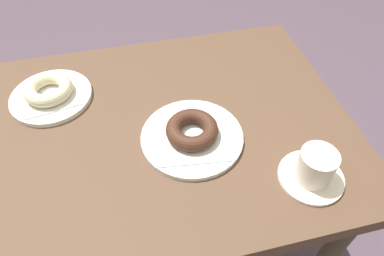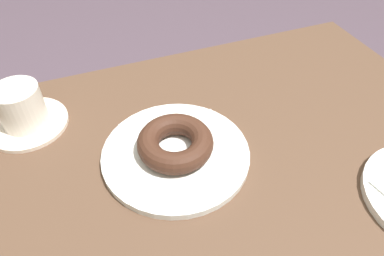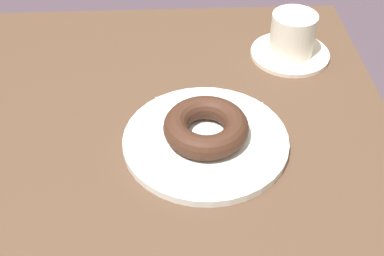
{
  "view_description": "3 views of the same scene",
  "coord_description": "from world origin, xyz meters",
  "px_view_note": "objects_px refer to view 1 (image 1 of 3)",
  "views": [
    {
      "loc": [
        -0.06,
        -0.55,
        1.34
      ],
      "look_at": [
        0.06,
        -0.05,
        0.76
      ],
      "focal_mm": 32.03,
      "sensor_mm": 36.0,
      "label": 1
    },
    {
      "loc": [
        0.18,
        0.31,
        1.17
      ],
      "look_at": [
        0.03,
        -0.06,
        0.78
      ],
      "focal_mm": 33.48,
      "sensor_mm": 36.0,
      "label": 2
    },
    {
      "loc": [
        -0.46,
        -0.02,
        1.23
      ],
      "look_at": [
        0.04,
        -0.04,
        0.78
      ],
      "focal_mm": 47.44,
      "sensor_mm": 36.0,
      "label": 3
    }
  ],
  "objects_px": {
    "donut_chocolate_ring": "(192,130)",
    "plate_sugar_ring": "(51,97)",
    "donut_sugar_ring": "(48,89)",
    "coffee_cup": "(315,168)",
    "plate_chocolate_ring": "(192,137)"
  },
  "relations": [
    {
      "from": "donut_chocolate_ring",
      "to": "plate_sugar_ring",
      "type": "relative_size",
      "value": 0.58
    },
    {
      "from": "donut_chocolate_ring",
      "to": "donut_sugar_ring",
      "type": "xyz_separation_m",
      "value": [
        -0.32,
        0.22,
        0.0
      ]
    },
    {
      "from": "plate_sugar_ring",
      "to": "donut_sugar_ring",
      "type": "distance_m",
      "value": 0.03
    },
    {
      "from": "donut_chocolate_ring",
      "to": "coffee_cup",
      "type": "relative_size",
      "value": 0.87
    },
    {
      "from": "donut_sugar_ring",
      "to": "coffee_cup",
      "type": "relative_size",
      "value": 0.88
    },
    {
      "from": "plate_chocolate_ring",
      "to": "coffee_cup",
      "type": "relative_size",
      "value": 1.72
    },
    {
      "from": "plate_sugar_ring",
      "to": "coffee_cup",
      "type": "distance_m",
      "value": 0.66
    },
    {
      "from": "plate_chocolate_ring",
      "to": "coffee_cup",
      "type": "xyz_separation_m",
      "value": [
        0.22,
        -0.16,
        0.03
      ]
    },
    {
      "from": "plate_chocolate_ring",
      "to": "coffee_cup",
      "type": "distance_m",
      "value": 0.27
    },
    {
      "from": "donut_chocolate_ring",
      "to": "coffee_cup",
      "type": "distance_m",
      "value": 0.27
    },
    {
      "from": "donut_sugar_ring",
      "to": "coffee_cup",
      "type": "bearing_deg",
      "value": -35.11
    },
    {
      "from": "donut_sugar_ring",
      "to": "plate_sugar_ring",
      "type": "bearing_deg",
      "value": 0.0
    },
    {
      "from": "plate_chocolate_ring",
      "to": "coffee_cup",
      "type": "bearing_deg",
      "value": -36.82
    },
    {
      "from": "plate_chocolate_ring",
      "to": "plate_sugar_ring",
      "type": "height_order",
      "value": "plate_sugar_ring"
    },
    {
      "from": "plate_sugar_ring",
      "to": "plate_chocolate_ring",
      "type": "bearing_deg",
      "value": -33.92
    }
  ]
}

